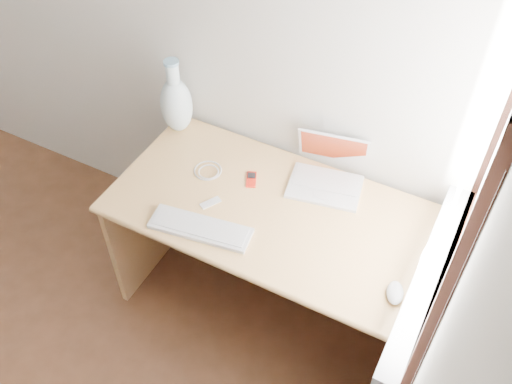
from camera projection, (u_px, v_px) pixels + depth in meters
The scene contains 9 objects.
window at pixel (476, 182), 1.68m from camera, with size 0.11×0.99×1.10m.
desk at pixel (282, 228), 2.55m from camera, with size 1.37×0.68×0.72m.
laptop at pixel (329, 174), 2.42m from camera, with size 0.34×0.31×0.21m.
external_keyboard at pixel (200, 228), 2.26m from camera, with size 0.43×0.19×0.02m.
mouse at pixel (395, 293), 2.05m from camera, with size 0.06×0.10×0.04m, color silver.
ipod at pixel (251, 179), 2.46m from camera, with size 0.08×0.10×0.01m.
cable_coil at pixel (208, 171), 2.50m from camera, with size 0.12×0.12×0.01m, color silver.
remote at pixel (210, 203), 2.37m from camera, with size 0.03×0.09×0.01m, color silver.
vase at pixel (176, 103), 2.59m from camera, with size 0.15×0.15×0.38m.
Camera 1 is at (1.69, -0.04, 2.47)m, focal length 40.00 mm.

